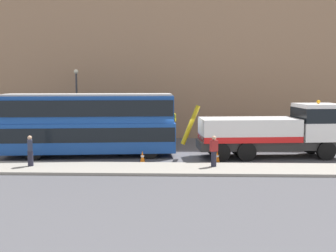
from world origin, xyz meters
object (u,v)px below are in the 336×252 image
(recovery_tow_truck, at_px, (276,130))
(traffic_cone_midway, at_px, (217,157))
(double_decker_bus, at_px, (89,122))
(street_lamp, at_px, (77,98))
(pedestrian_bystander, at_px, (214,152))
(traffic_cone_near_bus, at_px, (142,157))
(pedestrian_onlooker, at_px, (30,151))

(recovery_tow_truck, relative_size, traffic_cone_midway, 14.21)
(double_decker_bus, bearing_deg, street_lamp, 105.09)
(pedestrian_bystander, xyz_separation_m, traffic_cone_midway, (0.37, 1.80, -0.64))
(double_decker_bus, height_order, traffic_cone_near_bus, double_decker_bus)
(traffic_cone_midway, bearing_deg, street_lamp, 141.39)
(traffic_cone_midway, height_order, street_lamp, street_lamp)
(pedestrian_onlooker, bearing_deg, traffic_cone_near_bus, -6.57)
(double_decker_bus, xyz_separation_m, street_lamp, (-2.59, 6.80, 1.24))
(traffic_cone_midway, bearing_deg, pedestrian_onlooker, -169.29)
(pedestrian_bystander, bearing_deg, traffic_cone_near_bus, 45.89)
(double_decker_bus, distance_m, pedestrian_bystander, 8.58)
(street_lamp, bearing_deg, pedestrian_onlooker, -89.35)
(double_decker_bus, height_order, pedestrian_bystander, double_decker_bus)
(pedestrian_onlooker, bearing_deg, street_lamp, 67.51)
(pedestrian_onlooker, bearing_deg, double_decker_bus, 33.29)
(pedestrian_onlooker, xyz_separation_m, pedestrian_bystander, (10.19, 0.20, 0.00))
(double_decker_bus, bearing_deg, traffic_cone_near_bus, -33.77)
(double_decker_bus, relative_size, pedestrian_onlooker, 6.55)
(traffic_cone_near_bus, distance_m, traffic_cone_midway, 4.49)
(pedestrian_onlooker, relative_size, street_lamp, 0.29)
(pedestrian_onlooker, bearing_deg, recovery_tow_truck, -8.50)
(pedestrian_bystander, bearing_deg, traffic_cone_midway, -34.33)
(recovery_tow_truck, height_order, traffic_cone_midway, recovery_tow_truck)
(recovery_tow_truck, distance_m, double_decker_bus, 11.97)
(traffic_cone_midway, distance_m, street_lamp, 14.02)
(pedestrian_bystander, relative_size, traffic_cone_near_bus, 2.38)
(pedestrian_bystander, xyz_separation_m, street_lamp, (-10.31, 10.33, 2.49))
(recovery_tow_truck, distance_m, traffic_cone_near_bus, 8.71)
(pedestrian_onlooker, distance_m, street_lamp, 10.82)
(pedestrian_onlooker, relative_size, pedestrian_bystander, 1.00)
(recovery_tow_truck, height_order, traffic_cone_near_bus, recovery_tow_truck)
(pedestrian_bystander, bearing_deg, recovery_tow_truck, -72.66)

